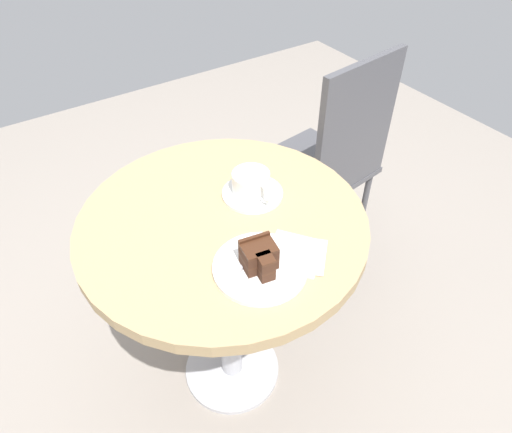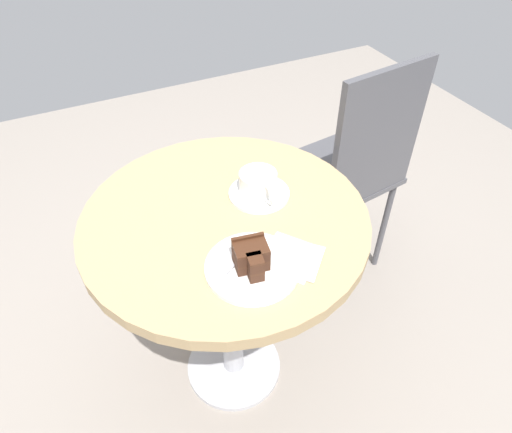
{
  "view_description": "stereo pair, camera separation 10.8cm",
  "coord_description": "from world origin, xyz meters",
  "px_view_note": "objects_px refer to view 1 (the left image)",
  "views": [
    {
      "loc": [
        0.74,
        -0.39,
        1.5
      ],
      "look_at": [
        0.08,
        0.05,
        0.77
      ],
      "focal_mm": 32.0,
      "sensor_mm": 36.0,
      "label": 1
    },
    {
      "loc": [
        0.8,
        -0.3,
        1.5
      ],
      "look_at": [
        0.08,
        0.05,
        0.77
      ],
      "focal_mm": 32.0,
      "sensor_mm": 36.0,
      "label": 2
    }
  ],
  "objects_px": {
    "cake_plate": "(260,267)",
    "cake_slice": "(260,257)",
    "napkin": "(298,254)",
    "teaspoon": "(270,187)",
    "fork": "(254,249)",
    "saucer": "(253,193)",
    "coffee_cup": "(251,182)",
    "cafe_chair": "(332,156)"
  },
  "relations": [
    {
      "from": "coffee_cup",
      "to": "napkin",
      "type": "distance_m",
      "value": 0.25
    },
    {
      "from": "teaspoon",
      "to": "fork",
      "type": "relative_size",
      "value": 0.67
    },
    {
      "from": "cake_slice",
      "to": "fork",
      "type": "bearing_deg",
      "value": 159.83
    },
    {
      "from": "coffee_cup",
      "to": "napkin",
      "type": "bearing_deg",
      "value": -7.6
    },
    {
      "from": "saucer",
      "to": "cake_plate",
      "type": "bearing_deg",
      "value": -29.63
    },
    {
      "from": "teaspoon",
      "to": "cafe_chair",
      "type": "distance_m",
      "value": 0.51
    },
    {
      "from": "saucer",
      "to": "fork",
      "type": "distance_m",
      "value": 0.21
    },
    {
      "from": "coffee_cup",
      "to": "cafe_chair",
      "type": "bearing_deg",
      "value": 112.61
    },
    {
      "from": "coffee_cup",
      "to": "napkin",
      "type": "height_order",
      "value": "coffee_cup"
    },
    {
      "from": "fork",
      "to": "cafe_chair",
      "type": "distance_m",
      "value": 0.72
    },
    {
      "from": "fork",
      "to": "napkin",
      "type": "relative_size",
      "value": 0.78
    },
    {
      "from": "saucer",
      "to": "cake_slice",
      "type": "distance_m",
      "value": 0.26
    },
    {
      "from": "cake_slice",
      "to": "fork",
      "type": "relative_size",
      "value": 0.66
    },
    {
      "from": "coffee_cup",
      "to": "saucer",
      "type": "bearing_deg",
      "value": -2.54
    },
    {
      "from": "coffee_cup",
      "to": "fork",
      "type": "xyz_separation_m",
      "value": [
        0.18,
        -0.11,
        -0.02
      ]
    },
    {
      "from": "saucer",
      "to": "napkin",
      "type": "xyz_separation_m",
      "value": [
        0.24,
        -0.03,
        -0.0
      ]
    },
    {
      "from": "coffee_cup",
      "to": "cafe_chair",
      "type": "relative_size",
      "value": 0.14
    },
    {
      "from": "coffee_cup",
      "to": "fork",
      "type": "distance_m",
      "value": 0.22
    },
    {
      "from": "saucer",
      "to": "cafe_chair",
      "type": "xyz_separation_m",
      "value": [
        -0.2,
        0.47,
        -0.18
      ]
    },
    {
      "from": "saucer",
      "to": "napkin",
      "type": "relative_size",
      "value": 0.91
    },
    {
      "from": "napkin",
      "to": "saucer",
      "type": "bearing_deg",
      "value": 172.3
    },
    {
      "from": "fork",
      "to": "cake_slice",
      "type": "bearing_deg",
      "value": -140.08
    },
    {
      "from": "cake_slice",
      "to": "napkin",
      "type": "distance_m",
      "value": 0.11
    },
    {
      "from": "coffee_cup",
      "to": "cake_plate",
      "type": "bearing_deg",
      "value": -29.15
    },
    {
      "from": "cake_slice",
      "to": "cafe_chair",
      "type": "height_order",
      "value": "cafe_chair"
    },
    {
      "from": "teaspoon",
      "to": "cake_plate",
      "type": "height_order",
      "value": "teaspoon"
    },
    {
      "from": "cake_slice",
      "to": "napkin",
      "type": "bearing_deg",
      "value": 84.56
    },
    {
      "from": "cake_plate",
      "to": "coffee_cup",
      "type": "bearing_deg",
      "value": 150.85
    },
    {
      "from": "coffee_cup",
      "to": "teaspoon",
      "type": "distance_m",
      "value": 0.06
    },
    {
      "from": "cake_plate",
      "to": "cake_slice",
      "type": "height_order",
      "value": "cake_slice"
    },
    {
      "from": "coffee_cup",
      "to": "fork",
      "type": "height_order",
      "value": "coffee_cup"
    },
    {
      "from": "teaspoon",
      "to": "cake_plate",
      "type": "bearing_deg",
      "value": -52.38
    },
    {
      "from": "saucer",
      "to": "cafe_chair",
      "type": "relative_size",
      "value": 0.17
    },
    {
      "from": "cake_plate",
      "to": "cafe_chair",
      "type": "distance_m",
      "value": 0.76
    },
    {
      "from": "cake_slice",
      "to": "fork",
      "type": "height_order",
      "value": "cake_slice"
    },
    {
      "from": "cake_slice",
      "to": "cafe_chair",
      "type": "relative_size",
      "value": 0.1
    },
    {
      "from": "cake_plate",
      "to": "napkin",
      "type": "xyz_separation_m",
      "value": [
        0.01,
        0.1,
        -0.0
      ]
    },
    {
      "from": "saucer",
      "to": "cake_plate",
      "type": "distance_m",
      "value": 0.26
    },
    {
      "from": "fork",
      "to": "saucer",
      "type": "bearing_deg",
      "value": 27.83
    },
    {
      "from": "teaspoon",
      "to": "fork",
      "type": "distance_m",
      "value": 0.23
    },
    {
      "from": "cake_plate",
      "to": "cafe_chair",
      "type": "relative_size",
      "value": 0.22
    },
    {
      "from": "cake_plate",
      "to": "cake_slice",
      "type": "xyz_separation_m",
      "value": [
        0.0,
        -0.0,
        0.04
      ]
    }
  ]
}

